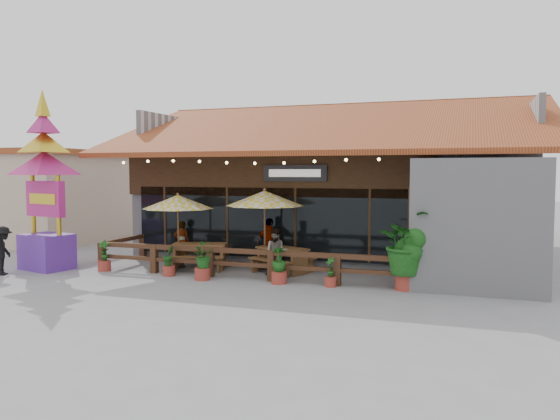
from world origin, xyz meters
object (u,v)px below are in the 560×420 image
at_px(umbrella_right, 265,199).
at_px(picnic_table_left, 200,252).
at_px(pedestrian, 3,251).
at_px(picnic_table_right, 282,256).
at_px(umbrella_left, 178,202).
at_px(tropical_plant, 407,244).
at_px(thai_sign_tower, 44,168).

height_order(umbrella_right, picnic_table_left, umbrella_right).
relative_size(umbrella_right, pedestrian, 2.11).
xyz_separation_m(umbrella_right, picnic_table_right, (0.64, -0.09, -1.82)).
height_order(picnic_table_right, pedestrian, pedestrian).
bearing_deg(picnic_table_left, umbrella_right, 10.02).
distance_m(umbrella_right, picnic_table_left, 2.85).
distance_m(umbrella_left, picnic_table_right, 4.00).
bearing_deg(picnic_table_left, tropical_plant, -8.71).
relative_size(tropical_plant, pedestrian, 1.43).
xyz_separation_m(umbrella_left, pedestrian, (-4.53, -3.00, -1.45)).
xyz_separation_m(umbrella_left, umbrella_right, (2.99, 0.37, 0.15)).
bearing_deg(tropical_plant, picnic_table_left, 171.29).
bearing_deg(picnic_table_left, thai_sign_tower, -160.36).
distance_m(picnic_table_left, tropical_plant, 6.98).
bearing_deg(tropical_plant, umbrella_left, 172.09).
height_order(umbrella_left, umbrella_right, umbrella_right).
xyz_separation_m(umbrella_right, thai_sign_tower, (-6.97, -2.09, 1.00)).
bearing_deg(picnic_table_right, umbrella_right, 171.86).
distance_m(picnic_table_left, thai_sign_tower, 5.80).
bearing_deg(pedestrian, umbrella_right, -95.02).
bearing_deg(umbrella_right, thai_sign_tower, -163.27).
bearing_deg(thai_sign_tower, pedestrian, -113.25).
relative_size(picnic_table_right, tropical_plant, 0.97).
bearing_deg(umbrella_right, umbrella_left, -172.95).
bearing_deg(picnic_table_right, thai_sign_tower, -165.26).
height_order(picnic_table_right, tropical_plant, tropical_plant).
xyz_separation_m(picnic_table_right, thai_sign_tower, (-7.61, -2.00, 2.82)).
xyz_separation_m(picnic_table_left, tropical_plant, (6.87, -1.05, 0.68)).
bearing_deg(thai_sign_tower, umbrella_left, 23.42).
height_order(picnic_table_left, picnic_table_right, picnic_table_left).
height_order(thai_sign_tower, pedestrian, thai_sign_tower).
xyz_separation_m(umbrella_left, picnic_table_left, (0.81, -0.02, -1.64)).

